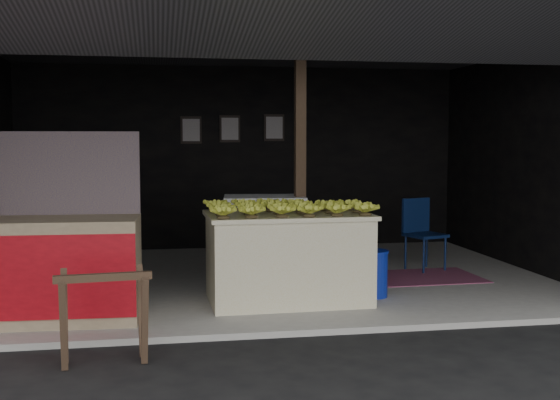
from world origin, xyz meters
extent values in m
plane|color=black|center=(0.00, 0.00, 0.00)|extent=(80.00, 80.00, 0.00)
cube|color=gray|center=(0.00, 2.50, 0.03)|extent=(7.00, 5.00, 0.06)
cube|color=black|center=(0.00, 5.00, 1.51)|extent=(7.00, 0.15, 2.90)
cube|color=black|center=(3.50, 2.50, 1.51)|extent=(0.15, 5.00, 2.90)
cube|color=#232326|center=(0.00, 2.50, 2.96)|extent=(7.20, 5.20, 0.12)
cube|color=#232326|center=(0.00, -0.95, 2.73)|extent=(7.40, 2.47, 0.48)
cube|color=#473123|center=(0.30, 1.90, 1.49)|extent=(0.12, 0.12, 2.85)
cube|color=beige|center=(0.01, 1.14, 0.51)|extent=(1.66, 1.01, 0.90)
cube|color=beige|center=(0.01, 1.14, 0.98)|extent=(1.72, 1.08, 0.04)
cube|color=white|center=(-0.10, 2.02, 0.58)|extent=(1.01, 0.73, 1.05)
cube|color=navy|center=(-0.10, 1.70, 0.64)|extent=(0.73, 0.10, 0.31)
cube|color=#B21414|center=(-0.10, 1.70, 0.27)|extent=(0.47, 0.07, 0.10)
cube|color=#998466|center=(-2.38, 0.75, 0.55)|extent=(1.77, 0.84, 0.97)
cube|color=#B20B16|center=(-2.38, 0.36, 0.55)|extent=(1.73, 0.10, 0.76)
cube|color=white|center=(-2.38, 0.35, 0.55)|extent=(0.59, 0.04, 0.19)
cube|color=#191746|center=(-2.38, 1.08, 1.44)|extent=(1.73, 0.13, 0.81)
cube|color=#473123|center=(-2.04, -0.71, 0.38)|extent=(0.08, 0.28, 0.73)
cube|color=#473123|center=(-1.44, -0.65, 0.38)|extent=(0.08, 0.28, 0.73)
cube|color=#473123|center=(-2.07, -0.35, 0.38)|extent=(0.08, 0.28, 0.73)
cube|color=#473123|center=(-1.48, -0.29, 0.38)|extent=(0.08, 0.28, 0.73)
cube|color=#473123|center=(-1.76, -0.50, 0.70)|extent=(0.75, 0.13, 0.06)
cylinder|color=navy|center=(0.96, 1.20, 0.30)|extent=(0.33, 0.33, 0.48)
cylinder|color=#0B193D|center=(2.00, 2.33, 0.29)|extent=(0.03, 0.03, 0.46)
cylinder|color=#0B193D|center=(2.34, 2.45, 0.29)|extent=(0.03, 0.03, 0.46)
cylinder|color=#0B193D|center=(1.88, 2.67, 0.29)|extent=(0.03, 0.03, 0.46)
cylinder|color=#0B193D|center=(2.22, 2.79, 0.29)|extent=(0.03, 0.03, 0.46)
cube|color=#0B193D|center=(2.11, 2.56, 0.52)|extent=(0.56, 0.56, 0.04)
cube|color=#0B193D|center=(2.05, 2.75, 0.76)|extent=(0.43, 0.18, 0.47)
cube|color=#781A49|center=(1.85, 2.12, 0.07)|extent=(1.53, 1.04, 0.01)
cube|color=black|center=(-0.80, 4.90, 1.91)|extent=(0.32, 0.03, 0.42)
cube|color=#4C4C59|center=(-0.80, 4.88, 1.91)|extent=(0.26, 0.02, 0.34)
cube|color=black|center=(-0.20, 4.90, 1.93)|extent=(0.32, 0.03, 0.42)
cube|color=#4C4C59|center=(-0.20, 4.88, 1.93)|extent=(0.26, 0.02, 0.34)
cube|color=black|center=(0.50, 4.90, 1.95)|extent=(0.32, 0.03, 0.42)
cube|color=#4C4C59|center=(0.50, 4.88, 1.95)|extent=(0.26, 0.02, 0.34)
camera|label=1|loc=(-1.34, -6.04, 1.78)|focal=45.00mm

